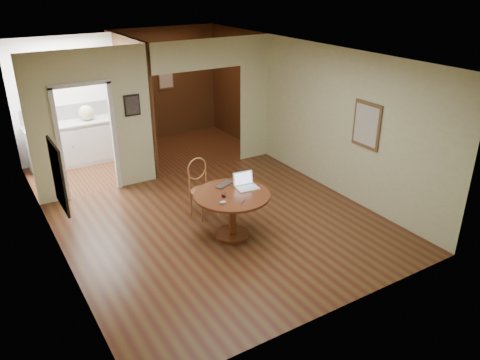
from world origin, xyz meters
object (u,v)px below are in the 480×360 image
dining_table (232,205)px  closed_laptop (226,185)px  chair (201,184)px  open_laptop (245,183)px

dining_table → closed_laptop: closed_laptop is taller
chair → open_laptop: chair is taller
closed_laptop → chair: bearing=80.4°
dining_table → chair: size_ratio=1.15×
dining_table → chair: (-0.09, 0.90, 0.02)m
open_laptop → closed_laptop: bearing=148.5°
chair → open_laptop: (0.39, -0.80, 0.23)m
closed_laptop → dining_table: bearing=-126.5°
dining_table → open_laptop: open_laptop is taller
open_laptop → chair: bearing=123.7°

